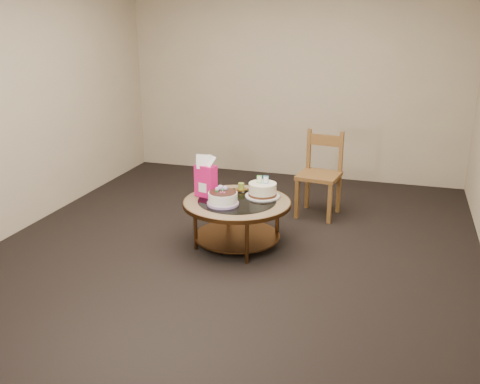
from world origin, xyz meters
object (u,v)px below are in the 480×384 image
(decorated_cake, at_px, (223,199))
(gift_bag, at_px, (206,176))
(coffee_table, at_px, (237,208))
(cream_cake, at_px, (263,190))
(dining_chair, at_px, (320,174))

(decorated_cake, height_order, gift_bag, gift_bag)
(coffee_table, relative_size, gift_bag, 2.55)
(coffee_table, bearing_deg, decorated_cake, -120.91)
(cream_cake, relative_size, gift_bag, 0.83)
(gift_bag, xyz_separation_m, dining_chair, (0.93, 1.05, -0.19))
(coffee_table, relative_size, decorated_cake, 3.49)
(coffee_table, height_order, cream_cake, cream_cake)
(decorated_cake, distance_m, gift_bag, 0.32)
(gift_bag, bearing_deg, coffee_table, 11.05)
(decorated_cake, relative_size, gift_bag, 0.73)
(decorated_cake, height_order, cream_cake, cream_cake)
(dining_chair, bearing_deg, gift_bag, -124.18)
(decorated_cake, xyz_separation_m, dining_chair, (0.70, 1.23, -0.05))
(gift_bag, height_order, dining_chair, dining_chair)
(gift_bag, relative_size, dining_chair, 0.43)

